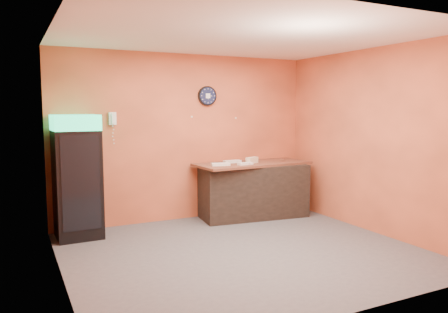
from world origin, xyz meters
TOP-DOWN VIEW (x-y plane):
  - floor at (0.00, 0.00)m, footprint 4.50×4.50m
  - back_wall at (0.00, 2.00)m, footprint 4.50×0.02m
  - left_wall at (-2.25, 0.00)m, footprint 0.02×4.00m
  - right_wall at (2.25, 0.00)m, footprint 0.02×4.00m
  - ceiling at (0.00, 0.00)m, footprint 4.50×4.00m
  - beverage_cooler at (-1.85, 1.61)m, footprint 0.65×0.66m
  - prep_counter at (1.07, 1.59)m, footprint 1.91×1.02m
  - wall_clock at (0.38, 1.97)m, footprint 0.33×0.06m
  - wall_phone at (-1.25, 1.95)m, footprint 0.11×0.10m
  - butcher_paper at (1.07, 1.59)m, footprint 2.05×0.94m
  - sub_roll_stack at (1.01, 1.51)m, footprint 0.26×0.17m
  - wrapped_sandwich_left at (0.39, 1.47)m, footprint 0.32×0.17m
  - wrapped_sandwich_mid at (0.81, 1.38)m, footprint 0.27×0.13m
  - wrapped_sandwich_right at (0.74, 1.72)m, footprint 0.30×0.12m
  - kitchen_tool at (1.18, 1.76)m, footprint 0.05×0.05m

SIDE VIEW (x-z plane):
  - floor at x=0.00m, z-range 0.00..0.00m
  - prep_counter at x=1.07m, z-range 0.00..0.91m
  - beverage_cooler at x=-1.85m, z-range -0.02..1.78m
  - butcher_paper at x=1.07m, z-range 0.91..0.95m
  - wrapped_sandwich_mid at x=0.81m, z-range 0.95..0.99m
  - wrapped_sandwich_left at x=0.39m, z-range 0.95..1.00m
  - wrapped_sandwich_right at x=0.74m, z-range 0.95..1.00m
  - kitchen_tool at x=1.18m, z-range 0.95..1.01m
  - sub_roll_stack at x=1.01m, z-range 0.95..1.06m
  - back_wall at x=0.00m, z-range 0.00..2.80m
  - left_wall at x=-2.25m, z-range 0.00..2.80m
  - right_wall at x=2.25m, z-range 0.00..2.80m
  - wall_phone at x=-1.25m, z-range 1.63..1.83m
  - wall_clock at x=0.38m, z-range 1.94..2.27m
  - ceiling at x=0.00m, z-range 2.79..2.81m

